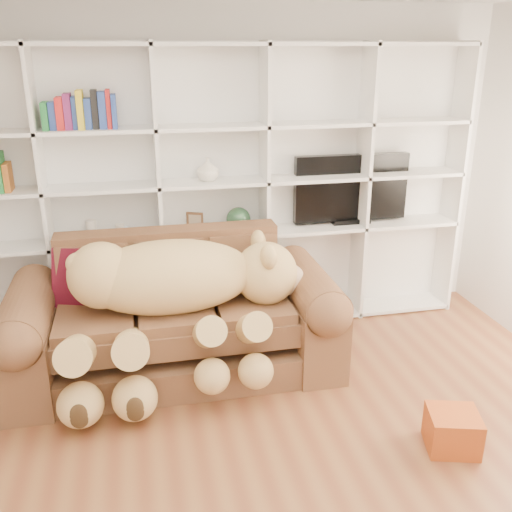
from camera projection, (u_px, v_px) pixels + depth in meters
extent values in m
cube|color=silver|center=(209.00, 172.00, 4.86)|extent=(5.00, 0.02, 2.70)
cube|color=white|center=(210.00, 190.00, 4.87)|extent=(4.40, 0.03, 2.40)
cube|color=white|center=(46.00, 203.00, 4.46)|extent=(0.03, 0.35, 2.40)
cube|color=white|center=(159.00, 197.00, 4.64)|extent=(0.03, 0.35, 2.40)
cube|color=white|center=(264.00, 191.00, 4.82)|extent=(0.03, 0.35, 2.40)
cube|color=white|center=(362.00, 186.00, 4.99)|extent=(0.03, 0.35, 2.40)
cube|color=white|center=(453.00, 182.00, 5.17)|extent=(0.03, 0.35, 2.40)
cube|color=white|center=(216.00, 321.00, 5.13)|extent=(4.40, 0.35, 0.03)
cube|color=white|center=(214.00, 234.00, 4.85)|extent=(4.40, 0.35, 0.03)
cube|color=white|center=(212.00, 182.00, 4.69)|extent=(4.40, 0.35, 0.03)
cube|color=white|center=(211.00, 127.00, 4.54)|extent=(4.40, 0.35, 0.03)
cube|color=white|center=(209.00, 44.00, 4.32)|extent=(4.40, 0.35, 0.03)
cube|color=brown|center=(178.00, 356.00, 4.36)|extent=(2.31, 0.93, 0.24)
cube|color=brown|center=(175.00, 315.00, 4.22)|extent=(1.71, 0.77, 0.33)
cube|color=brown|center=(169.00, 265.00, 4.54)|extent=(1.71, 0.22, 0.60)
cube|color=brown|center=(32.00, 350.00, 4.09)|extent=(0.35, 1.04, 0.60)
cube|color=brown|center=(307.00, 322.00, 4.51)|extent=(0.35, 1.04, 0.60)
cylinder|color=brown|center=(26.00, 312.00, 3.99)|extent=(0.35, 0.99, 0.35)
cylinder|color=brown|center=(309.00, 287.00, 4.40)|extent=(0.35, 0.99, 0.35)
ellipsoid|color=#DFC06F|center=(170.00, 277.00, 4.07)|extent=(1.24, 0.60, 0.53)
sphere|color=#DFC06F|center=(101.00, 275.00, 3.96)|extent=(0.47, 0.47, 0.47)
sphere|color=#DFC06F|center=(266.00, 273.00, 4.22)|extent=(0.47, 0.47, 0.47)
sphere|color=beige|center=(289.00, 279.00, 4.28)|extent=(0.24, 0.24, 0.24)
sphere|color=#3A2714|center=(301.00, 280.00, 4.30)|extent=(0.07, 0.07, 0.07)
ellipsoid|color=#DFC06F|center=(268.00, 257.00, 4.00)|extent=(0.11, 0.18, 0.18)
ellipsoid|color=#DFC06F|center=(258.00, 242.00, 4.30)|extent=(0.11, 0.18, 0.18)
sphere|color=#DFC06F|center=(78.00, 264.00, 3.90)|extent=(0.16, 0.16, 0.16)
cylinder|color=#DFC06F|center=(208.00, 333.00, 3.88)|extent=(0.20, 0.57, 0.42)
cylinder|color=#DFC06F|center=(250.00, 329.00, 3.94)|extent=(0.20, 0.57, 0.42)
cylinder|color=#DFC06F|center=(78.00, 352.00, 3.73)|extent=(0.24, 0.66, 0.48)
cylinder|color=#DFC06F|center=(131.00, 347.00, 3.80)|extent=(0.24, 0.66, 0.48)
sphere|color=#DFC06F|center=(212.00, 377.00, 3.80)|extent=(0.25, 0.25, 0.25)
sphere|color=#DFC06F|center=(256.00, 372.00, 3.86)|extent=(0.25, 0.25, 0.25)
sphere|color=#DFC06F|center=(81.00, 404.00, 3.66)|extent=(0.30, 0.30, 0.30)
sphere|color=#DFC06F|center=(135.00, 397.00, 3.72)|extent=(0.30, 0.30, 0.30)
cube|color=#5B0F22|center=(85.00, 278.00, 4.22)|extent=(0.50, 0.37, 0.47)
cube|color=#B24917|center=(452.00, 431.00, 3.52)|extent=(0.37, 0.36, 0.24)
cube|color=black|center=(351.00, 188.00, 5.03)|extent=(1.03, 0.08, 0.59)
cube|color=black|center=(349.00, 220.00, 5.13)|extent=(0.34, 0.18, 0.04)
cube|color=#56351D|center=(195.00, 223.00, 4.78)|extent=(0.14, 0.08, 0.18)
sphere|color=#295132|center=(238.00, 219.00, 4.85)|extent=(0.21, 0.21, 0.21)
cylinder|color=beige|center=(92.00, 231.00, 4.62)|extent=(0.11, 0.11, 0.17)
cylinder|color=beige|center=(120.00, 231.00, 4.67)|extent=(0.10, 0.10, 0.13)
sphere|color=white|center=(126.00, 232.00, 4.68)|extent=(0.10, 0.10, 0.10)
imported|color=silver|center=(208.00, 169.00, 4.65)|extent=(0.19, 0.19, 0.19)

